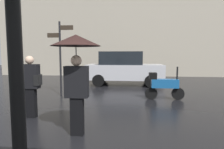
% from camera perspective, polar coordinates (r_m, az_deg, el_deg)
% --- Properties ---
extents(pedestrian_with_umbrella, '(1.01, 1.01, 2.05)m').
position_cam_1_polar(pedestrian_with_umbrella, '(3.91, -10.60, 5.23)').
color(pedestrian_with_umbrella, black).
rests_on(pedestrian_with_umbrella, ground).
extents(pedestrian_with_bag, '(0.50, 0.24, 1.63)m').
position_cam_1_polar(pedestrian_with_bag, '(5.46, -22.93, -2.32)').
color(pedestrian_with_bag, black).
rests_on(pedestrian_with_bag, ground).
extents(parked_scooter, '(1.44, 0.32, 1.23)m').
position_cam_1_polar(parked_scooter, '(7.40, 15.02, -2.98)').
color(parked_scooter, black).
rests_on(parked_scooter, ground).
extents(parked_car_left, '(4.22, 2.06, 1.87)m').
position_cam_1_polar(parked_car_left, '(10.94, 3.51, 1.99)').
color(parked_car_left, silver).
rests_on(parked_car_left, ground).
extents(street_signpost, '(1.08, 0.08, 3.02)m').
position_cam_1_polar(street_signpost, '(8.19, -15.10, 6.74)').
color(street_signpost, black).
rests_on(street_signpost, ground).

